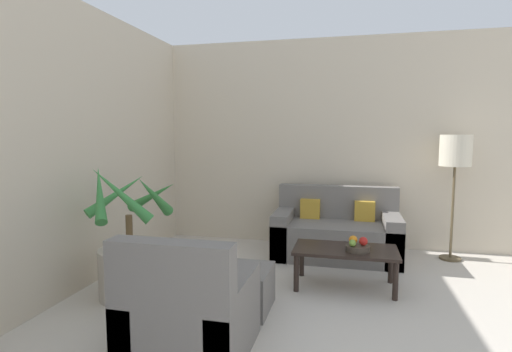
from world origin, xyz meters
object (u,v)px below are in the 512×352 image
at_px(coffee_table, 345,254).
at_px(orange_fruit, 353,240).
at_px(potted_palm, 130,258).
at_px(apple_green, 352,243).
at_px(apple_red, 363,241).
at_px(ottoman, 232,288).
at_px(fruit_bowl, 358,248).
at_px(floor_lamp, 455,155).
at_px(armchair, 190,314).
at_px(sofa_loveseat, 336,233).

xyz_separation_m(coffee_table, orange_fruit, (0.07, -0.03, 0.15)).
relative_size(potted_palm, apple_green, 18.67).
height_order(apple_red, ottoman, apple_red).
distance_m(potted_palm, coffee_table, 2.01).
bearing_deg(orange_fruit, fruit_bowl, -43.46).
bearing_deg(ottoman, apple_green, 30.29).
bearing_deg(fruit_bowl, orange_fruit, 136.54).
height_order(floor_lamp, coffee_table, floor_lamp).
bearing_deg(coffee_table, apple_red, -19.72).
distance_m(fruit_bowl, apple_red, 0.09).
relative_size(fruit_bowl, apple_red, 2.77).
bearing_deg(armchair, sofa_loveseat, 70.17).
distance_m(sofa_loveseat, ottoman, 1.86).
xyz_separation_m(apple_green, orange_fruit, (0.01, 0.09, 0.01)).
bearing_deg(coffee_table, armchair, -124.40).
relative_size(floor_lamp, fruit_bowl, 6.57).
distance_m(fruit_bowl, orange_fruit, 0.09).
bearing_deg(apple_red, apple_green, -148.72).
bearing_deg(orange_fruit, apple_red, -16.93).
height_order(potted_palm, coffee_table, potted_palm).
bearing_deg(fruit_bowl, apple_green, -135.38).
relative_size(coffee_table, apple_green, 14.84).
xyz_separation_m(floor_lamp, fruit_bowl, (-1.09, -1.23, -0.82)).
distance_m(floor_lamp, fruit_bowl, 1.83).
distance_m(potted_palm, sofa_loveseat, 2.41).
bearing_deg(ottoman, potted_palm, 178.22).
height_order(sofa_loveseat, apple_red, sofa_loveseat).
distance_m(fruit_bowl, armchair, 1.77).
relative_size(coffee_table, orange_fruit, 12.06).
height_order(floor_lamp, apple_green, floor_lamp).
bearing_deg(potted_palm, floor_lamp, 30.59).
xyz_separation_m(potted_palm, sofa_loveseat, (1.77, 1.64, -0.07)).
bearing_deg(sofa_loveseat, apple_red, -74.70).
height_order(coffee_table, ottoman, coffee_table).
bearing_deg(fruit_bowl, sofa_loveseat, 102.53).
bearing_deg(ottoman, fruit_bowl, 31.09).
bearing_deg(sofa_loveseat, orange_fruit, -79.30).
xyz_separation_m(sofa_loveseat, coffee_table, (0.12, -0.97, 0.05)).
distance_m(floor_lamp, armchair, 3.54).
height_order(apple_green, armchair, armchair).
xyz_separation_m(orange_fruit, armchair, (-1.06, -1.42, -0.20)).
distance_m(potted_palm, ottoman, 0.98).
bearing_deg(floor_lamp, fruit_bowl, -131.47).
bearing_deg(armchair, ottoman, 85.07).
bearing_deg(orange_fruit, sofa_loveseat, 100.70).
bearing_deg(apple_green, ottoman, -149.71).
bearing_deg(apple_red, sofa_loveseat, 105.30).
bearing_deg(fruit_bowl, coffee_table, 147.99).
distance_m(floor_lamp, coffee_table, 1.90).
xyz_separation_m(orange_fruit, ottoman, (-1.00, -0.67, -0.30)).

